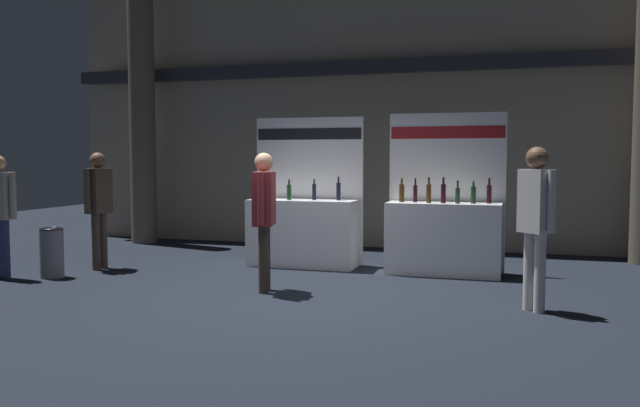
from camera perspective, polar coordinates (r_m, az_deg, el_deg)
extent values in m
plane|color=black|center=(8.05, -1.85, -8.09)|extent=(24.90, 24.90, 0.00)
cube|color=tan|center=(12.39, 5.02, 10.33)|extent=(12.45, 0.25, 6.09)
cube|color=#2D2D33|center=(12.13, 4.73, 11.92)|extent=(12.45, 0.20, 0.24)
cylinder|color=#665B4C|center=(13.34, -15.42, 8.05)|extent=(0.50, 0.50, 5.31)
cube|color=white|center=(10.08, -1.55, -2.63)|extent=(1.69, 0.60, 1.04)
cube|color=white|center=(10.35, -0.97, 1.14)|extent=(1.77, 0.04, 2.33)
cube|color=black|center=(10.32, -1.01, 6.16)|extent=(1.72, 0.01, 0.18)
cylinder|color=black|center=(10.13, -4.84, 1.01)|extent=(0.07, 0.07, 0.23)
cylinder|color=black|center=(10.12, -4.84, 1.88)|extent=(0.03, 0.03, 0.07)
cylinder|color=black|center=(10.12, -4.84, 2.14)|extent=(0.03, 0.03, 0.02)
cylinder|color=#19381E|center=(10.01, -2.75, 0.98)|extent=(0.07, 0.07, 0.23)
cylinder|color=#19381E|center=(10.01, -2.75, 1.84)|extent=(0.03, 0.03, 0.07)
cylinder|color=red|center=(10.01, -2.75, 2.08)|extent=(0.03, 0.03, 0.02)
cylinder|color=black|center=(10.00, -0.52, 1.03)|extent=(0.06, 0.06, 0.25)
cylinder|color=black|center=(10.00, -0.52, 1.94)|extent=(0.03, 0.03, 0.07)
cylinder|color=gold|center=(9.99, -0.52, 2.19)|extent=(0.03, 0.03, 0.02)
cylinder|color=black|center=(9.94, 1.64, 1.07)|extent=(0.07, 0.07, 0.27)
cylinder|color=black|center=(9.93, 1.64, 2.08)|extent=(0.03, 0.03, 0.08)
cylinder|color=red|center=(9.93, 1.64, 2.36)|extent=(0.03, 0.03, 0.02)
cube|color=white|center=(9.54, 10.82, -3.07)|extent=(1.63, 0.60, 1.04)
cube|color=white|center=(9.82, 11.08, 0.97)|extent=(1.71, 0.04, 2.36)
cube|color=maroon|center=(9.79, 11.14, 6.18)|extent=(1.66, 0.01, 0.18)
cylinder|color=#472D14|center=(9.59, 7.22, 0.91)|extent=(0.08, 0.08, 0.26)
cylinder|color=#472D14|center=(9.58, 7.23, 1.94)|extent=(0.03, 0.03, 0.09)
cylinder|color=gold|center=(9.58, 7.23, 2.25)|extent=(0.03, 0.03, 0.02)
cylinder|color=black|center=(9.56, 8.40, 0.86)|extent=(0.06, 0.06, 0.25)
cylinder|color=black|center=(9.55, 8.41, 1.87)|extent=(0.03, 0.03, 0.09)
cylinder|color=red|center=(9.55, 8.42, 2.19)|extent=(0.03, 0.03, 0.02)
cylinder|color=#472D14|center=(9.44, 9.56, 0.87)|extent=(0.07, 0.07, 0.27)
cylinder|color=#472D14|center=(9.43, 9.58, 1.93)|extent=(0.03, 0.03, 0.08)
cylinder|color=black|center=(9.43, 9.58, 2.25)|extent=(0.03, 0.03, 0.02)
cylinder|color=black|center=(9.42, 10.82, 0.85)|extent=(0.07, 0.07, 0.27)
cylinder|color=black|center=(9.41, 10.84, 1.93)|extent=(0.03, 0.03, 0.08)
cylinder|color=black|center=(9.41, 10.84, 2.24)|extent=(0.03, 0.03, 0.02)
cylinder|color=#19381E|center=(9.38, 12.04, 0.67)|extent=(0.06, 0.06, 0.22)
cylinder|color=#19381E|center=(9.37, 12.06, 1.62)|extent=(0.03, 0.03, 0.09)
cylinder|color=black|center=(9.37, 12.06, 1.94)|extent=(0.03, 0.03, 0.02)
cylinder|color=#19381E|center=(9.42, 13.37, 0.73)|extent=(0.07, 0.07, 0.24)
cylinder|color=#19381E|center=(9.41, 13.39, 1.67)|extent=(0.03, 0.03, 0.07)
cylinder|color=gold|center=(9.41, 13.39, 1.93)|extent=(0.03, 0.03, 0.02)
cylinder|color=black|center=(9.50, 14.69, 0.79)|extent=(0.07, 0.07, 0.26)
cylinder|color=black|center=(9.49, 14.71, 1.84)|extent=(0.03, 0.03, 0.09)
cylinder|color=red|center=(9.49, 14.71, 2.16)|extent=(0.03, 0.03, 0.02)
cylinder|color=slate|center=(9.90, -22.58, -4.10)|extent=(0.33, 0.33, 0.68)
torus|color=black|center=(9.86, -22.64, -2.07)|extent=(0.32, 0.32, 0.02)
cylinder|color=#47382D|center=(10.44, -18.58, -3.11)|extent=(0.12, 0.12, 0.86)
cylinder|color=#47382D|center=(10.33, -19.15, -3.21)|extent=(0.12, 0.12, 0.86)
cube|color=#47382D|center=(10.32, -18.96, 1.07)|extent=(0.27, 0.39, 0.68)
sphere|color=brown|center=(10.31, -19.02, 3.63)|extent=(0.24, 0.24, 0.24)
cylinder|color=#47382D|center=(10.49, -18.15, 1.22)|extent=(0.08, 0.08, 0.64)
cylinder|color=#47382D|center=(10.15, -19.81, 1.09)|extent=(0.08, 0.08, 0.64)
cylinder|color=#47382D|center=(8.32, -4.83, -4.74)|extent=(0.12, 0.12, 0.85)
cylinder|color=#47382D|center=(8.13, -5.03, -4.95)|extent=(0.12, 0.12, 0.85)
cube|color=maroon|center=(8.14, -4.96, 0.44)|extent=(0.34, 0.50, 0.67)
sphere|color=tan|center=(8.12, -4.98, 3.67)|extent=(0.23, 0.23, 0.23)
cylinder|color=maroon|center=(8.41, -4.69, 0.68)|extent=(0.08, 0.08, 0.64)
cylinder|color=maroon|center=(7.87, -5.26, 0.44)|extent=(0.08, 0.08, 0.64)
cylinder|color=navy|center=(10.09, -26.02, -3.62)|extent=(0.12, 0.12, 0.83)
cylinder|color=#ADA393|center=(9.89, -25.49, 0.69)|extent=(0.08, 0.08, 0.63)
cylinder|color=silver|center=(7.58, 17.96, -5.68)|extent=(0.12, 0.12, 0.88)
cylinder|color=silver|center=(7.49, 18.82, -5.83)|extent=(0.12, 0.12, 0.88)
cube|color=silver|center=(7.45, 18.53, 0.20)|extent=(0.40, 0.40, 0.69)
sphere|color=brown|center=(7.43, 18.61, 3.84)|extent=(0.24, 0.24, 0.24)
cylinder|color=silver|center=(7.58, 17.36, 0.43)|extent=(0.08, 0.08, 0.66)
cylinder|color=silver|center=(7.31, 19.74, 0.24)|extent=(0.08, 0.08, 0.66)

